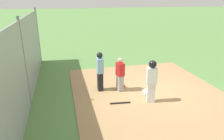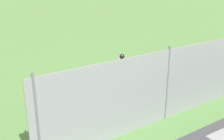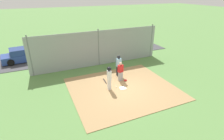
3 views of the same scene
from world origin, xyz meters
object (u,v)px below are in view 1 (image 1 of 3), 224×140
Objects in this scene: home_plate at (148,91)px; catcher at (120,74)px; runner at (152,79)px; catcher_mask at (123,86)px; umpire at (100,71)px; baseball at (145,95)px; baseball_bat at (120,103)px.

catcher is at bearing -108.24° from home_plate.
catcher is at bearing 45.68° from runner.
home_plate is 1.83× the size of catcher_mask.
umpire reaches higher than home_plate.
umpire reaches higher than catcher_mask.
home_plate is at bearing -18.32° from umpire.
catcher_mask is at bearing 33.17° from runner.
catcher_mask is at bearing -149.69° from baseball.
baseball is (1.00, 1.70, -0.87)m from umpire.
catcher_mask is (-0.70, -0.91, 0.05)m from home_plate.
umpire is 2.15m from baseball.
catcher is at bearing -99.35° from baseball_bat.
baseball_bat is at bearing -20.59° from catcher_mask.
umpire is (-0.63, -1.98, 0.90)m from home_plate.
runner is 7.12× the size of catcher_mask.
home_plate is at bearing 52.65° from catcher_mask.
runner is at bearing 1.03° from baseball.
baseball is at bearing -51.95° from catcher.
catcher is 6.26× the size of catcher_mask.
baseball_bat is 1.58m from catcher_mask.
umpire reaches higher than runner.
baseball_bat is (1.16, -0.32, -0.74)m from catcher.
baseball_bat is 1.25m from baseball.
catcher is (-0.38, -1.15, 0.76)m from home_plate.
home_plate is 1.43m from catcher.
umpire is at bearing -120.48° from baseball.
home_plate is at bearing -29.17° from catcher.
umpire is 1.74m from baseball_bat.
catcher is 20.29× the size of baseball.
catcher_mask is 3.24× the size of baseball.
home_plate is 0.47m from baseball.
baseball is at bearing -31.28° from umpire.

